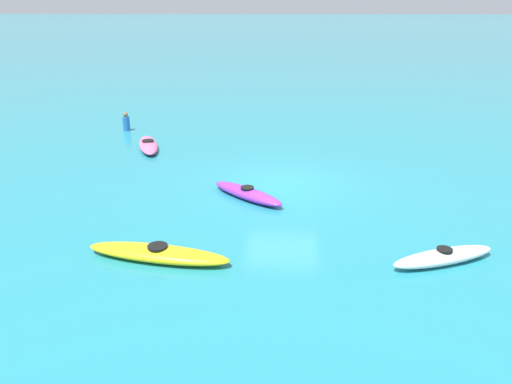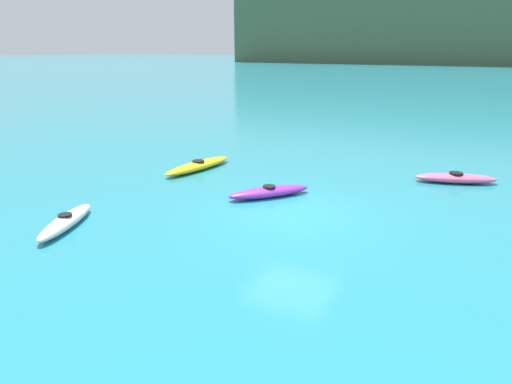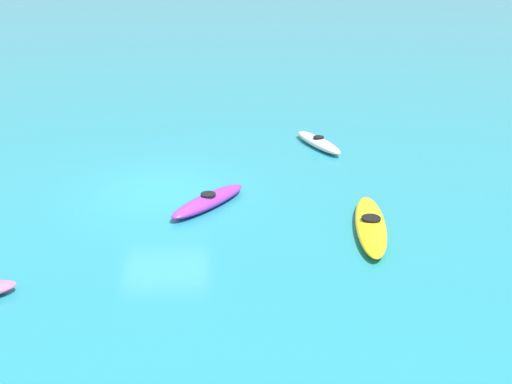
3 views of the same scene
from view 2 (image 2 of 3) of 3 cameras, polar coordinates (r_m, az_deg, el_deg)
ground_plane at (r=12.89m, az=4.83°, el=-2.82°), size 600.00×600.00×0.00m
headland_cliff at (r=165.31m, az=19.10°, el=19.36°), size 113.16×50.92×22.77m
kayak_purple at (r=14.27m, az=1.70°, el=0.01°), size 2.27×2.52×0.37m
kayak_yellow at (r=17.67m, az=-7.39°, el=3.39°), size 1.26×3.53×0.37m
kayak_pink at (r=17.32m, az=24.21°, el=1.64°), size 2.88×1.62×0.37m
kayak_white at (r=12.90m, az=-23.21°, el=-3.48°), size 1.51×2.66×0.37m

